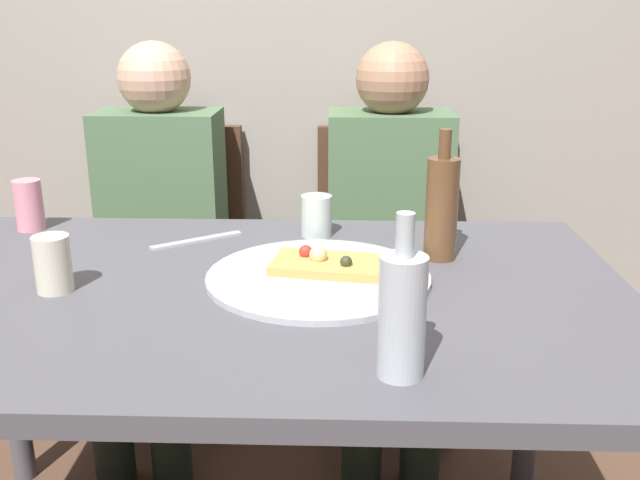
{
  "coord_description": "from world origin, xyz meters",
  "views": [
    {
      "loc": [
        0.19,
        -1.26,
        1.25
      ],
      "look_at": [
        0.15,
        0.14,
        0.79
      ],
      "focal_mm": 39.65,
      "sensor_mm": 36.0,
      "label": 1
    }
  ],
  "objects_px": {
    "soda_can": "(29,205)",
    "tumbler_far": "(53,264)",
    "pizza_tray": "(318,277)",
    "chair_left": "(171,252)",
    "tumbler_near": "(316,216)",
    "table_knife": "(197,240)",
    "beer_bottle": "(402,313)",
    "chair_right": "(386,254)",
    "wine_bottle": "(442,207)",
    "dining_table": "(243,323)",
    "pizza_slice_last": "(327,263)",
    "guest_in_sweater": "(157,228)",
    "guest_in_beanie": "(390,230)"
  },
  "relations": [
    {
      "from": "wine_bottle",
      "to": "tumbler_near",
      "type": "bearing_deg",
      "value": 150.84
    },
    {
      "from": "tumbler_near",
      "to": "table_knife",
      "type": "distance_m",
      "value": 0.28
    },
    {
      "from": "chair_right",
      "to": "dining_table",
      "type": "bearing_deg",
      "value": 68.91
    },
    {
      "from": "tumbler_far",
      "to": "soda_can",
      "type": "height_order",
      "value": "soda_can"
    },
    {
      "from": "tumbler_near",
      "to": "guest_in_sweater",
      "type": "relative_size",
      "value": 0.08
    },
    {
      "from": "tumbler_near",
      "to": "soda_can",
      "type": "relative_size",
      "value": 0.8
    },
    {
      "from": "tumbler_near",
      "to": "tumbler_far",
      "type": "height_order",
      "value": "tumbler_far"
    },
    {
      "from": "pizza_tray",
      "to": "chair_left",
      "type": "xyz_separation_m",
      "value": [
        -0.5,
        0.82,
        -0.24
      ]
    },
    {
      "from": "wine_bottle",
      "to": "chair_left",
      "type": "xyz_separation_m",
      "value": [
        -0.75,
        0.68,
        -0.34
      ]
    },
    {
      "from": "table_knife",
      "to": "pizza_slice_last",
      "type": "bearing_deg",
      "value": 111.27
    },
    {
      "from": "beer_bottle",
      "to": "guest_in_sweater",
      "type": "height_order",
      "value": "guest_in_sweater"
    },
    {
      "from": "pizza_tray",
      "to": "table_knife",
      "type": "xyz_separation_m",
      "value": [
        -0.29,
        0.23,
        -0.0
      ]
    },
    {
      "from": "chair_right",
      "to": "guest_in_sweater",
      "type": "bearing_deg",
      "value": 12.46
    },
    {
      "from": "soda_can",
      "to": "chair_right",
      "type": "bearing_deg",
      "value": 29.37
    },
    {
      "from": "pizza_tray",
      "to": "tumbler_far",
      "type": "distance_m",
      "value": 0.5
    },
    {
      "from": "beer_bottle",
      "to": "chair_right",
      "type": "bearing_deg",
      "value": 87.5
    },
    {
      "from": "soda_can",
      "to": "tumbler_far",
      "type": "bearing_deg",
      "value": -61.31
    },
    {
      "from": "tumbler_far",
      "to": "chair_left",
      "type": "xyz_separation_m",
      "value": [
        -0.0,
        0.89,
        -0.28
      ]
    },
    {
      "from": "dining_table",
      "to": "wine_bottle",
      "type": "bearing_deg",
      "value": 24.01
    },
    {
      "from": "table_knife",
      "to": "guest_in_beanie",
      "type": "bearing_deg",
      "value": -172.53
    },
    {
      "from": "dining_table",
      "to": "wine_bottle",
      "type": "distance_m",
      "value": 0.48
    },
    {
      "from": "beer_bottle",
      "to": "pizza_tray",
      "type": "bearing_deg",
      "value": 109.35
    },
    {
      "from": "dining_table",
      "to": "beer_bottle",
      "type": "relative_size",
      "value": 6.13
    },
    {
      "from": "tumbler_far",
      "to": "soda_can",
      "type": "distance_m",
      "value": 0.44
    },
    {
      "from": "pizza_slice_last",
      "to": "tumbler_near",
      "type": "distance_m",
      "value": 0.26
    },
    {
      "from": "beer_bottle",
      "to": "chair_left",
      "type": "height_order",
      "value": "beer_bottle"
    },
    {
      "from": "dining_table",
      "to": "chair_left",
      "type": "distance_m",
      "value": 0.94
    },
    {
      "from": "dining_table",
      "to": "tumbler_near",
      "type": "height_order",
      "value": "tumbler_near"
    },
    {
      "from": "table_knife",
      "to": "chair_right",
      "type": "height_order",
      "value": "chair_right"
    },
    {
      "from": "chair_left",
      "to": "dining_table",
      "type": "bearing_deg",
      "value": 112.36
    },
    {
      "from": "wine_bottle",
      "to": "guest_in_sweater",
      "type": "xyz_separation_m",
      "value": [
        -0.75,
        0.53,
        -0.22
      ]
    },
    {
      "from": "wine_bottle",
      "to": "beer_bottle",
      "type": "distance_m",
      "value": 0.53
    },
    {
      "from": "pizza_slice_last",
      "to": "tumbler_far",
      "type": "distance_m",
      "value": 0.52
    },
    {
      "from": "tumbler_far",
      "to": "wine_bottle",
      "type": "bearing_deg",
      "value": 15.68
    },
    {
      "from": "dining_table",
      "to": "guest_in_sweater",
      "type": "xyz_separation_m",
      "value": [
        -0.35,
        0.71,
        -0.02
      ]
    },
    {
      "from": "pizza_slice_last",
      "to": "soda_can",
      "type": "relative_size",
      "value": 1.95
    },
    {
      "from": "pizza_slice_last",
      "to": "guest_in_beanie",
      "type": "distance_m",
      "value": 0.67
    },
    {
      "from": "beer_bottle",
      "to": "guest_in_beanie",
      "type": "height_order",
      "value": "guest_in_beanie"
    },
    {
      "from": "pizza_slice_last",
      "to": "soda_can",
      "type": "xyz_separation_m",
      "value": [
        -0.72,
        0.29,
        0.04
      ]
    },
    {
      "from": "dining_table",
      "to": "soda_can",
      "type": "relative_size",
      "value": 12.34
    },
    {
      "from": "pizza_tray",
      "to": "chair_left",
      "type": "distance_m",
      "value": 0.99
    },
    {
      "from": "soda_can",
      "to": "pizza_tray",
      "type": "bearing_deg",
      "value": -23.98
    },
    {
      "from": "wine_bottle",
      "to": "pizza_tray",
      "type": "bearing_deg",
      "value": -151.66
    },
    {
      "from": "dining_table",
      "to": "chair_right",
      "type": "xyz_separation_m",
      "value": [
        0.33,
        0.86,
        -0.15
      ]
    },
    {
      "from": "soda_can",
      "to": "guest_in_beanie",
      "type": "distance_m",
      "value": 0.97
    },
    {
      "from": "pizza_slice_last",
      "to": "chair_right",
      "type": "relative_size",
      "value": 0.26
    },
    {
      "from": "tumbler_near",
      "to": "chair_right",
      "type": "height_order",
      "value": "chair_right"
    },
    {
      "from": "pizza_tray",
      "to": "wine_bottle",
      "type": "bearing_deg",
      "value": 28.34
    },
    {
      "from": "pizza_slice_last",
      "to": "chair_left",
      "type": "relative_size",
      "value": 0.26
    },
    {
      "from": "pizza_slice_last",
      "to": "soda_can",
      "type": "height_order",
      "value": "soda_can"
    }
  ]
}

